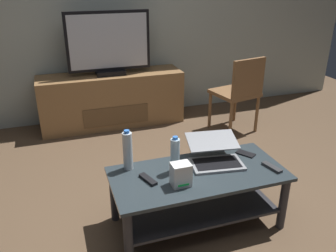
{
  "coord_description": "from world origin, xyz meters",
  "views": [
    {
      "loc": [
        -0.78,
        -1.95,
        1.7
      ],
      "look_at": [
        0.04,
        0.46,
        0.58
      ],
      "focal_mm": 37.51,
      "sensor_mm": 36.0,
      "label": 1
    }
  ],
  "objects_px": {
    "water_bottle_near": "(175,155)",
    "cell_phone": "(246,154)",
    "coffee_table": "(198,189)",
    "soundbar_remote": "(272,167)",
    "tv_remote": "(148,179)",
    "television": "(109,45)",
    "media_cabinet": "(112,99)",
    "dining_chair": "(240,90)",
    "water_bottle_far": "(128,151)",
    "laptop": "(215,154)",
    "router_box": "(181,174)"
  },
  "relations": [
    {
      "from": "coffee_table",
      "to": "media_cabinet",
      "type": "relative_size",
      "value": 0.73
    },
    {
      "from": "coffee_table",
      "to": "cell_phone",
      "type": "bearing_deg",
      "value": 16.28
    },
    {
      "from": "cell_phone",
      "to": "laptop",
      "type": "bearing_deg",
      "value": 151.48
    },
    {
      "from": "laptop",
      "to": "cell_phone",
      "type": "relative_size",
      "value": 2.97
    },
    {
      "from": "dining_chair",
      "to": "water_bottle_near",
      "type": "xyz_separation_m",
      "value": [
        -1.22,
        -1.28,
        0.06
      ]
    },
    {
      "from": "coffee_table",
      "to": "water_bottle_far",
      "type": "bearing_deg",
      "value": 154.97
    },
    {
      "from": "television",
      "to": "water_bottle_far",
      "type": "relative_size",
      "value": 3.15
    },
    {
      "from": "coffee_table",
      "to": "laptop",
      "type": "relative_size",
      "value": 2.91
    },
    {
      "from": "dining_chair",
      "to": "television",
      "type": "bearing_deg",
      "value": 153.04
    },
    {
      "from": "coffee_table",
      "to": "router_box",
      "type": "distance_m",
      "value": 0.29
    },
    {
      "from": "media_cabinet",
      "to": "cell_phone",
      "type": "height_order",
      "value": "media_cabinet"
    },
    {
      "from": "television",
      "to": "router_box",
      "type": "relative_size",
      "value": 5.98
    },
    {
      "from": "dining_chair",
      "to": "cell_phone",
      "type": "distance_m",
      "value": 1.37
    },
    {
      "from": "laptop",
      "to": "router_box",
      "type": "height_order",
      "value": "laptop"
    },
    {
      "from": "television",
      "to": "water_bottle_far",
      "type": "xyz_separation_m",
      "value": [
        -0.21,
        -1.81,
        -0.39
      ]
    },
    {
      "from": "laptop",
      "to": "water_bottle_far",
      "type": "bearing_deg",
      "value": 170.58
    },
    {
      "from": "tv_remote",
      "to": "soundbar_remote",
      "type": "xyz_separation_m",
      "value": [
        0.87,
        -0.13,
        0.0
      ]
    },
    {
      "from": "router_box",
      "to": "tv_remote",
      "type": "xyz_separation_m",
      "value": [
        -0.19,
        0.11,
        -0.07
      ]
    },
    {
      "from": "laptop",
      "to": "router_box",
      "type": "bearing_deg",
      "value": -148.69
    },
    {
      "from": "water_bottle_far",
      "to": "soundbar_remote",
      "type": "xyz_separation_m",
      "value": [
        0.96,
        -0.32,
        -0.13
      ]
    },
    {
      "from": "router_box",
      "to": "water_bottle_near",
      "type": "bearing_deg",
      "value": 82.98
    },
    {
      "from": "media_cabinet",
      "to": "television",
      "type": "height_order",
      "value": "television"
    },
    {
      "from": "water_bottle_near",
      "to": "tv_remote",
      "type": "distance_m",
      "value": 0.25
    },
    {
      "from": "media_cabinet",
      "to": "coffee_table",
      "type": "bearing_deg",
      "value": -83.42
    },
    {
      "from": "coffee_table",
      "to": "television",
      "type": "bearing_deg",
      "value": 96.65
    },
    {
      "from": "soundbar_remote",
      "to": "water_bottle_near",
      "type": "bearing_deg",
      "value": 151.7
    },
    {
      "from": "tv_remote",
      "to": "coffee_table",
      "type": "bearing_deg",
      "value": -20.63
    },
    {
      "from": "water_bottle_near",
      "to": "water_bottle_far",
      "type": "xyz_separation_m",
      "value": [
        -0.3,
        0.14,
        0.01
      ]
    },
    {
      "from": "coffee_table",
      "to": "media_cabinet",
      "type": "distance_m",
      "value": 2.05
    },
    {
      "from": "coffee_table",
      "to": "media_cabinet",
      "type": "height_order",
      "value": "media_cabinet"
    },
    {
      "from": "cell_phone",
      "to": "tv_remote",
      "type": "height_order",
      "value": "tv_remote"
    },
    {
      "from": "water_bottle_near",
      "to": "cell_phone",
      "type": "bearing_deg",
      "value": 5.99
    },
    {
      "from": "water_bottle_far",
      "to": "laptop",
      "type": "bearing_deg",
      "value": -9.42
    },
    {
      "from": "laptop",
      "to": "tv_remote",
      "type": "bearing_deg",
      "value": -170.03
    },
    {
      "from": "television",
      "to": "soundbar_remote",
      "type": "bearing_deg",
      "value": -70.68
    },
    {
      "from": "coffee_table",
      "to": "dining_chair",
      "type": "distance_m",
      "value": 1.74
    },
    {
      "from": "water_bottle_near",
      "to": "cell_phone",
      "type": "height_order",
      "value": "water_bottle_near"
    },
    {
      "from": "coffee_table",
      "to": "soundbar_remote",
      "type": "xyz_separation_m",
      "value": [
        0.51,
        -0.12,
        0.14
      ]
    },
    {
      "from": "water_bottle_near",
      "to": "water_bottle_far",
      "type": "distance_m",
      "value": 0.33
    },
    {
      "from": "coffee_table",
      "to": "router_box",
      "type": "bearing_deg",
      "value": -148.62
    },
    {
      "from": "water_bottle_far",
      "to": "cell_phone",
      "type": "height_order",
      "value": "water_bottle_far"
    },
    {
      "from": "coffee_table",
      "to": "tv_remote",
      "type": "height_order",
      "value": "tv_remote"
    },
    {
      "from": "media_cabinet",
      "to": "soundbar_remote",
      "type": "distance_m",
      "value": 2.28
    },
    {
      "from": "coffee_table",
      "to": "water_bottle_near",
      "type": "relative_size",
      "value": 4.54
    },
    {
      "from": "coffee_table",
      "to": "water_bottle_near",
      "type": "bearing_deg",
      "value": 155.38
    },
    {
      "from": "laptop",
      "to": "television",
      "type": "bearing_deg",
      "value": 102.06
    },
    {
      "from": "router_box",
      "to": "water_bottle_near",
      "type": "xyz_separation_m",
      "value": [
        0.02,
        0.17,
        0.05
      ]
    },
    {
      "from": "coffee_table",
      "to": "cell_phone",
      "type": "height_order",
      "value": "cell_phone"
    },
    {
      "from": "water_bottle_far",
      "to": "dining_chair",
      "type": "bearing_deg",
      "value": 37.04
    },
    {
      "from": "coffee_table",
      "to": "dining_chair",
      "type": "relative_size",
      "value": 1.39
    }
  ]
}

